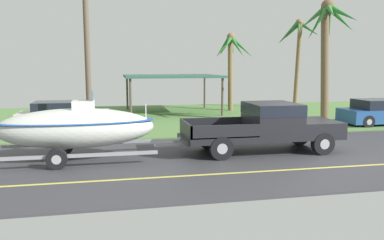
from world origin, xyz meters
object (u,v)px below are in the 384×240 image
object	(u,v)px
palm_tree_mid	(297,40)
utility_pole	(87,47)
parked_sedan_near	(63,116)
carport_awning	(172,77)
parked_sedan_far	(384,112)
palm_tree_near_right	(328,34)
palm_tree_near_left	(231,54)
boat_on_trailer	(76,128)
pickup_truck_towing	(271,124)

from	to	relation	value
palm_tree_mid	utility_pole	bearing A→B (deg)	-149.10
parked_sedan_near	carport_awning	bearing A→B (deg)	40.39
parked_sedan_far	palm_tree_near_right	world-z (taller)	palm_tree_near_right
parked_sedan_near	utility_pole	distance (m)	4.37
palm_tree_near_left	palm_tree_mid	distance (m)	5.06
carport_awning	palm_tree_near_right	distance (m)	10.17
boat_on_trailer	parked_sedan_far	world-z (taller)	boat_on_trailer
parked_sedan_far	carport_awning	size ratio (longest dim) A/B	0.76
parked_sedan_far	palm_tree_mid	size ratio (longest dim) A/B	0.72
boat_on_trailer	carport_awning	world-z (taller)	carport_awning
pickup_truck_towing	carport_awning	size ratio (longest dim) A/B	0.97
pickup_truck_towing	parked_sedan_near	bearing A→B (deg)	139.35
parked_sedan_near	parked_sedan_far	world-z (taller)	same
carport_awning	utility_pole	bearing A→B (deg)	-121.74
carport_awning	boat_on_trailer	bearing A→B (deg)	-112.59
carport_awning	palm_tree_near_left	size ratio (longest dim) A/B	1.14
boat_on_trailer	utility_pole	bearing A→B (deg)	87.12
palm_tree_mid	carport_awning	bearing A→B (deg)	-176.88
parked_sedan_near	palm_tree_near_right	bearing A→B (deg)	-6.28
boat_on_trailer	palm_tree_near_right	distance (m)	13.92
carport_awning	utility_pole	xyz separation A→B (m)	(-4.90, -7.92, 1.51)
boat_on_trailer	carport_awning	size ratio (longest dim) A/B	1.03
palm_tree_mid	pickup_truck_towing	bearing A→B (deg)	-120.00
carport_awning	palm_tree_near_right	size ratio (longest dim) A/B	0.94
parked_sedan_far	utility_pole	size ratio (longest dim) A/B	0.62
parked_sedan_near	palm_tree_near_right	size ratio (longest dim) A/B	0.67
carport_awning	palm_tree_near_left	xyz separation A→B (m)	(4.22, 0.51, 1.55)
carport_awning	palm_tree_mid	distance (m)	9.54
boat_on_trailer	palm_tree_near_left	world-z (taller)	palm_tree_near_left
pickup_truck_towing	palm_tree_near_right	xyz separation A→B (m)	(5.37, 5.46, 3.76)
palm_tree_near_left	palm_tree_near_right	size ratio (longest dim) A/B	0.83
parked_sedan_near	palm_tree_mid	size ratio (longest dim) A/B	0.68
parked_sedan_near	utility_pole	world-z (taller)	utility_pole
carport_awning	palm_tree_near_left	bearing A→B (deg)	6.85
carport_awning	palm_tree_near_left	world-z (taller)	palm_tree_near_left
palm_tree_mid	utility_pole	size ratio (longest dim) A/B	0.85
parked_sedan_far	boat_on_trailer	bearing A→B (deg)	-162.54
parked_sedan_near	palm_tree_mid	xyz separation A→B (m)	(15.48, 5.87, 4.32)
pickup_truck_towing	parked_sedan_near	world-z (taller)	pickup_truck_towing
boat_on_trailer	palm_tree_near_right	world-z (taller)	palm_tree_near_right
parked_sedan_far	utility_pole	xyz separation A→B (m)	(-15.20, -0.46, 3.26)
palm_tree_near_left	palm_tree_near_right	xyz separation A→B (m)	(2.93, -7.35, 0.81)
boat_on_trailer	parked_sedan_far	bearing A→B (deg)	17.46
boat_on_trailer	palm_tree_near_right	bearing A→B (deg)	24.00
carport_awning	palm_tree_mid	world-z (taller)	palm_tree_mid
carport_awning	palm_tree_near_right	bearing A→B (deg)	-43.77
palm_tree_near_right	palm_tree_mid	bearing A→B (deg)	74.59
pickup_truck_towing	carport_awning	distance (m)	12.52
parked_sedan_near	parked_sedan_far	xyz separation A→B (m)	(16.61, -2.09, 0.00)
palm_tree_near_left	utility_pole	bearing A→B (deg)	-137.24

